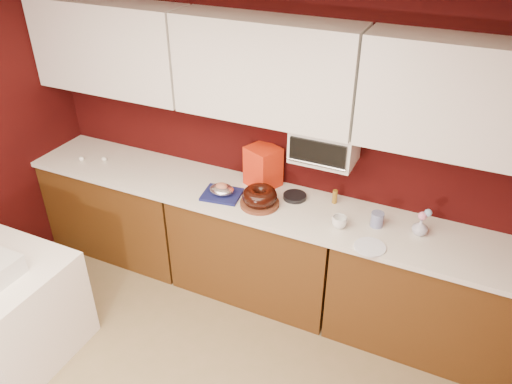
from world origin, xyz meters
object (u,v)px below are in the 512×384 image
object	(u,v)px
bundt_cake	(260,196)
flower_vase	(420,226)
blue_jar	(377,219)
pandoro_box	(263,166)
foil_ham_nest	(222,190)
toaster_oven	(325,144)
coffee_mug	(339,221)

from	to	relation	value
bundt_cake	flower_vase	size ratio (longest dim) A/B	2.02
bundt_cake	blue_jar	size ratio (longest dim) A/B	2.44
pandoro_box	blue_jar	xyz separation A→B (m)	(0.95, -0.18, -0.11)
foil_ham_nest	flower_vase	world-z (taller)	flower_vase
flower_vase	toaster_oven	bearing A→B (deg)	171.56
foil_ham_nest	toaster_oven	bearing A→B (deg)	19.30
pandoro_box	coffee_mug	world-z (taller)	pandoro_box
toaster_oven	pandoro_box	xyz separation A→B (m)	(-0.49, 0.04, -0.31)
bundt_cake	pandoro_box	xyz separation A→B (m)	(-0.10, 0.29, 0.08)
coffee_mug	flower_vase	bearing A→B (deg)	16.72
pandoro_box	blue_jar	distance (m)	0.98
coffee_mug	blue_jar	size ratio (longest dim) A/B	0.96
foil_ham_nest	flower_vase	xyz separation A→B (m)	(1.45, 0.14, 0.01)
foil_ham_nest	pandoro_box	world-z (taller)	pandoro_box
pandoro_box	flower_vase	distance (m)	1.25
coffee_mug	bundt_cake	bearing A→B (deg)	178.01
toaster_oven	foil_ham_nest	xyz separation A→B (m)	(-0.71, -0.25, -0.42)
bundt_cake	flower_vase	world-z (taller)	bundt_cake
toaster_oven	pandoro_box	bearing A→B (deg)	175.08
bundt_cake	foil_ham_nest	size ratio (longest dim) A/B	1.36
bundt_cake	coffee_mug	bearing A→B (deg)	-1.99
toaster_oven	flower_vase	distance (m)	0.86
toaster_oven	blue_jar	world-z (taller)	toaster_oven
foil_ham_nest	flower_vase	bearing A→B (deg)	5.40
pandoro_box	toaster_oven	bearing A→B (deg)	18.53
bundt_cake	pandoro_box	distance (m)	0.32
blue_jar	flower_vase	bearing A→B (deg)	5.79
pandoro_box	flower_vase	world-z (taller)	pandoro_box
pandoro_box	blue_jar	size ratio (longest dim) A/B	3.03
pandoro_box	bundt_cake	bearing A→B (deg)	-46.79
bundt_cake	pandoro_box	world-z (taller)	pandoro_box
toaster_oven	blue_jar	xyz separation A→B (m)	(0.46, -0.14, -0.42)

